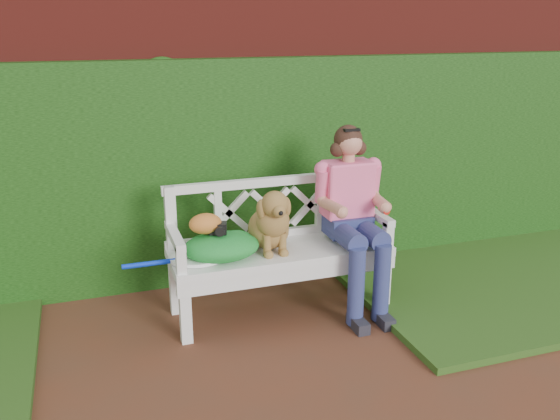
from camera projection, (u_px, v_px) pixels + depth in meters
name	position (u px, v px, depth m)	size (l,w,h in m)	color
ground	(249.00, 404.00, 3.17)	(60.00, 60.00, 0.00)	#5D2D1C
brick_wall	(179.00, 138.00, 4.55)	(10.00, 0.30, 2.20)	maroon
ivy_hedge	(186.00, 176.00, 4.43)	(10.00, 0.18, 1.70)	#29631A
grass_right	(508.00, 275.00, 4.71)	(2.60, 2.00, 0.05)	#204511
garden_bench	(280.00, 280.00, 4.12)	(1.58, 0.60, 0.48)	white
seated_woman	(349.00, 224.00, 4.14)	(0.51, 0.68, 1.21)	#FD3D7C
dog	(270.00, 218.00, 3.95)	(0.30, 0.40, 0.44)	brown
tennis_racket	(193.00, 258.00, 3.82)	(0.69, 0.29, 0.03)	silver
green_bag	(221.00, 246.00, 3.84)	(0.50, 0.38, 0.17)	#177C15
camera_item	(218.00, 228.00, 3.81)	(0.11, 0.08, 0.07)	black
baseball_glove	(205.00, 224.00, 3.80)	(0.21, 0.16, 0.13)	#C06C28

